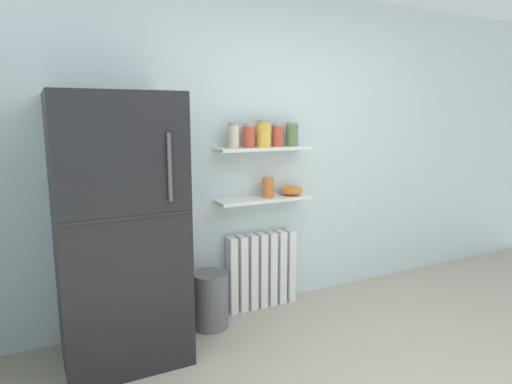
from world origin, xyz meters
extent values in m
cube|color=silver|center=(0.00, 2.05, 1.30)|extent=(7.04, 0.10, 2.60)
cube|color=black|center=(-1.24, 1.65, 0.87)|extent=(0.77, 0.69, 1.74)
cube|color=#262628|center=(-1.24, 1.30, 1.02)|extent=(0.75, 0.01, 0.01)
cylinder|color=#4C4C51|center=(-0.99, 1.29, 1.30)|extent=(0.02, 0.02, 0.40)
cube|color=white|center=(-0.33, 1.92, 0.32)|extent=(0.06, 0.12, 0.63)
cube|color=white|center=(-0.24, 1.92, 0.32)|extent=(0.06, 0.12, 0.63)
cube|color=white|center=(-0.15, 1.92, 0.32)|extent=(0.06, 0.12, 0.63)
cube|color=white|center=(-0.05, 1.92, 0.32)|extent=(0.06, 0.12, 0.63)
cube|color=white|center=(0.04, 1.92, 0.32)|extent=(0.06, 0.12, 0.63)
cube|color=white|center=(0.13, 1.92, 0.32)|extent=(0.06, 0.12, 0.63)
cube|color=white|center=(0.22, 1.92, 0.32)|extent=(0.06, 0.12, 0.63)
cube|color=white|center=(-0.05, 1.89, 0.93)|extent=(0.80, 0.22, 0.02)
cube|color=white|center=(-0.05, 1.89, 1.34)|extent=(0.80, 0.22, 0.02)
cylinder|color=beige|center=(-0.32, 1.89, 1.44)|extent=(0.09, 0.09, 0.17)
cylinder|color=gray|center=(-0.32, 1.89, 1.54)|extent=(0.08, 0.08, 0.02)
cylinder|color=#C64C38|center=(-0.19, 1.89, 1.43)|extent=(0.10, 0.10, 0.16)
cylinder|color=gray|center=(-0.19, 1.89, 1.53)|extent=(0.09, 0.09, 0.02)
cylinder|color=yellow|center=(-0.05, 1.89, 1.45)|extent=(0.12, 0.12, 0.19)
cylinder|color=gray|center=(-0.05, 1.89, 1.55)|extent=(0.11, 0.11, 0.02)
cylinder|color=#C64C38|center=(0.08, 1.89, 1.43)|extent=(0.09, 0.09, 0.16)
cylinder|color=gray|center=(0.08, 1.89, 1.52)|extent=(0.09, 0.09, 0.02)
cylinder|color=#5B7F4C|center=(0.21, 1.89, 1.44)|extent=(0.10, 0.10, 0.18)
cylinder|color=gray|center=(0.21, 1.89, 1.54)|extent=(0.09, 0.09, 0.02)
cylinder|color=#CC7033|center=(-0.01, 1.89, 1.02)|extent=(0.10, 0.10, 0.16)
ellipsoid|color=orange|center=(0.21, 1.89, 0.98)|extent=(0.19, 0.19, 0.09)
cylinder|color=slate|center=(-0.58, 1.76, 0.22)|extent=(0.27, 0.27, 0.43)
camera|label=1|loc=(-1.71, -1.23, 1.60)|focal=31.06mm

